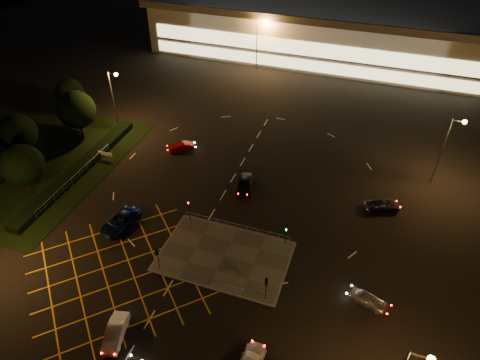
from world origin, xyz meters
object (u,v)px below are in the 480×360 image
(signal_se, at_px, (266,284))
(car_east_grey, at_px, (382,205))
(car_queue_white, at_px, (115,333))
(signal_sw, at_px, (157,254))
(signal_ne, at_px, (286,230))
(car_right_silver, at_px, (369,300))
(car_circ_red, at_px, (181,147))
(signal_nw, at_px, (189,207))
(car_left_blue, at_px, (120,221))
(car_far_dkgrey, at_px, (245,184))

(signal_se, distance_m, car_east_grey, 20.74)
(car_queue_white, bearing_deg, signal_sw, 75.80)
(signal_ne, bearing_deg, car_right_silver, -27.17)
(car_queue_white, bearing_deg, car_east_grey, 36.35)
(car_right_silver, relative_size, car_circ_red, 0.99)
(car_east_grey, bearing_deg, signal_nw, 89.46)
(car_left_blue, height_order, car_right_silver, car_left_blue)
(car_queue_white, height_order, car_far_dkgrey, car_queue_white)
(car_right_silver, bearing_deg, signal_nw, 93.27)
(car_right_silver, xyz_separation_m, car_circ_red, (-29.69, 18.98, -0.01))
(signal_sw, height_order, car_queue_white, signal_sw)
(car_queue_white, distance_m, car_circ_red, 31.56)
(signal_se, bearing_deg, car_right_silver, -163.67)
(signal_sw, xyz_separation_m, car_east_grey, (22.06, 18.05, -1.74))
(car_right_silver, distance_m, car_east_grey, 15.15)
(signal_se, height_order, car_right_silver, signal_se)
(signal_se, xyz_separation_m, car_right_silver, (9.90, 2.90, -1.73))
(car_right_silver, distance_m, car_circ_red, 35.24)
(signal_se, distance_m, car_left_blue, 20.15)
(car_left_blue, distance_m, car_far_dkgrey, 16.72)
(car_queue_white, xyz_separation_m, car_far_dkgrey, (4.26, 25.00, -0.02))
(car_queue_white, relative_size, car_east_grey, 0.96)
(car_right_silver, bearing_deg, car_queue_white, 134.23)
(car_circ_red, bearing_deg, car_queue_white, -17.39)
(car_far_dkgrey, distance_m, car_circ_red, 13.26)
(signal_nw, bearing_deg, car_circ_red, 119.25)
(signal_nw, xyz_separation_m, signal_ne, (12.00, 0.00, 0.00))
(car_far_dkgrey, height_order, car_right_silver, car_far_dkgrey)
(signal_se, xyz_separation_m, signal_ne, (0.00, 7.99, 0.00))
(signal_se, height_order, car_circ_red, signal_se)
(signal_nw, distance_m, car_east_grey, 24.31)
(car_circ_red, bearing_deg, signal_nw, -2.39)
(signal_nw, height_order, car_east_grey, signal_nw)
(signal_se, xyz_separation_m, car_east_grey, (10.06, 18.05, -1.74))
(car_left_blue, relative_size, car_far_dkgrey, 1.15)
(signal_sw, xyz_separation_m, car_right_silver, (21.90, 2.90, -1.73))
(signal_se, distance_m, signal_nw, 14.41)
(signal_sw, height_order, car_east_grey, signal_sw)
(signal_sw, bearing_deg, car_east_grey, -140.71)
(signal_ne, distance_m, car_east_grey, 14.34)
(signal_sw, bearing_deg, car_far_dkgrey, -104.61)
(signal_sw, relative_size, signal_nw, 1.00)
(signal_ne, height_order, car_circ_red, signal_ne)
(car_circ_red, relative_size, car_east_grey, 0.84)
(car_left_blue, bearing_deg, car_circ_red, 98.50)
(signal_sw, height_order, car_right_silver, signal_sw)
(signal_ne, bearing_deg, signal_sw, -146.35)
(signal_nw, height_order, car_right_silver, signal_nw)
(car_right_silver, bearing_deg, signal_se, 122.67)
(signal_se, relative_size, car_east_grey, 0.70)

